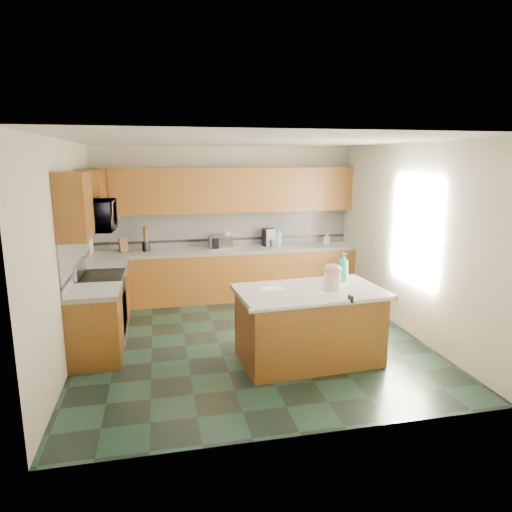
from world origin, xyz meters
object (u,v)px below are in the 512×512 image
object	(u,v)px
island_top	(310,292)
treat_jar	(332,281)
knife_block	(123,245)
toaster_oven	(221,242)
island_base	(309,327)
soap_bottle_island	(343,267)
coffee_maker	(269,237)

from	to	relation	value
island_top	treat_jar	size ratio (longest dim) A/B	8.20
knife_block	toaster_oven	size ratio (longest dim) A/B	0.61
island_base	island_top	distance (m)	0.46
island_base	island_top	bearing A→B (deg)	0.00
island_base	knife_block	xyz separation A→B (m)	(-2.36, 2.82, 0.61)
soap_bottle_island	island_base	bearing A→B (deg)	-159.20
knife_block	toaster_oven	world-z (taller)	knife_block
island_base	treat_jar	world-z (taller)	treat_jar
island_top	soap_bottle_island	size ratio (longest dim) A/B	4.68
soap_bottle_island	toaster_oven	xyz separation A→B (m)	(-1.24, 2.53, -0.07)
island_top	soap_bottle_island	distance (m)	0.66
soap_bottle_island	coffee_maker	xyz separation A→B (m)	(-0.36, 2.56, -0.03)
soap_bottle_island	knife_block	xyz separation A→B (m)	(-2.91, 2.53, -0.07)
toaster_oven	island_base	bearing A→B (deg)	-75.14
soap_bottle_island	treat_jar	bearing A→B (deg)	-136.55
island_top	soap_bottle_island	bearing A→B (deg)	24.32
treat_jar	coffee_maker	bearing A→B (deg)	66.58
toaster_oven	coffee_maker	bearing A→B (deg)	3.01
island_base	treat_jar	distance (m)	0.65
soap_bottle_island	toaster_oven	size ratio (longest dim) A/B	0.94
soap_bottle_island	knife_block	distance (m)	3.86
treat_jar	coffee_maker	xyz separation A→B (m)	(-0.07, 2.91, 0.05)
knife_block	coffee_maker	world-z (taller)	coffee_maker
knife_block	treat_jar	bearing A→B (deg)	-64.82
island_base	toaster_oven	xyz separation A→B (m)	(-0.69, 2.82, 0.61)
island_base	soap_bottle_island	size ratio (longest dim) A/B	4.42
island_base	knife_block	size ratio (longest dim) A/B	6.77
knife_block	toaster_oven	bearing A→B (deg)	-17.08
treat_jar	soap_bottle_island	size ratio (longest dim) A/B	0.57
treat_jar	soap_bottle_island	world-z (taller)	soap_bottle_island
island_base	coffee_maker	size ratio (longest dim) A/B	5.17
island_base	toaster_oven	world-z (taller)	toaster_oven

